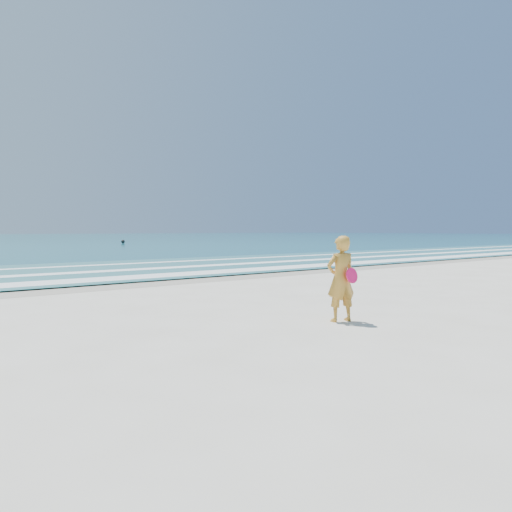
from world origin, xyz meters
TOP-DOWN VIEW (x-y plane):
  - ground at (0.00, 0.00)m, footprint 400.00×400.00m
  - wet_sand at (0.00, 9.00)m, footprint 400.00×2.40m
  - shallow at (0.00, 14.00)m, footprint 400.00×10.00m
  - foam_near at (0.00, 10.30)m, footprint 400.00×1.40m
  - foam_mid at (0.00, 13.20)m, footprint 400.00×0.90m
  - foam_far at (0.00, 16.50)m, footprint 400.00×0.60m
  - buoy at (18.20, 49.82)m, footprint 0.42×0.42m
  - woman at (0.17, 0.94)m, footprint 0.62×0.49m

SIDE VIEW (x-z plane):
  - ground at x=0.00m, z-range 0.00..0.00m
  - wet_sand at x=0.00m, z-range 0.00..0.00m
  - shallow at x=0.00m, z-range 0.04..0.05m
  - foam_near at x=0.00m, z-range 0.05..0.06m
  - foam_mid at x=0.00m, z-range 0.05..0.06m
  - foam_far at x=0.00m, z-range 0.05..0.06m
  - buoy at x=18.20m, z-range 0.04..0.46m
  - woman at x=0.17m, z-range 0.00..1.50m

